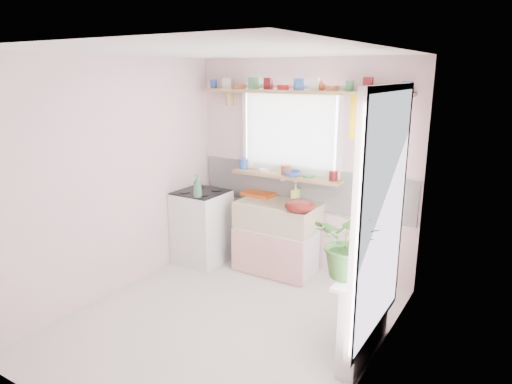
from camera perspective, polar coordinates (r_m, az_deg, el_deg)
The scene contains 19 objects.
room at distance 4.49m, azimuth 9.20°, elevation 2.18°, with size 3.20×3.20×3.20m.
sink_unit at distance 5.47m, azimuth 2.70°, elevation -5.60°, with size 0.95×0.65×1.11m.
cooker at distance 5.77m, azimuth -6.78°, elevation -4.29°, with size 0.58×0.58×0.93m.
radiator_ledge at distance 4.05m, azimuth 13.47°, elevation -14.28°, with size 0.22×0.95×0.78m.
windowsill at distance 5.43m, azimuth 3.75°, elevation 2.01°, with size 1.40×0.22×0.04m, color tan.
pine_shelf at distance 5.22m, azimuth 5.36°, elevation 12.34°, with size 2.52×0.24×0.04m, color tan.
shelf_crockery at distance 5.23m, azimuth 5.20°, elevation 13.17°, with size 2.47×0.11×0.12m.
sill_crockery at distance 5.41m, azimuth 3.76°, elevation 2.81°, with size 1.35×0.11×0.12m.
dish_tray at distance 5.69m, azimuth 0.46°, elevation -0.16°, with size 0.40×0.30×0.04m, color #D24D12.
colander at distance 4.99m, azimuth 5.45°, elevation -1.73°, with size 0.33×0.33×0.15m, color #5A130F.
jade_plant at distance 3.60m, azimuth 11.65°, elevation -6.25°, with size 0.51×0.45×0.57m, color #396729.
fruit_bowl at distance 4.24m, azimuth 14.41°, elevation -6.77°, with size 0.29×0.29×0.07m, color silver.
herb_pot at distance 3.92m, azimuth 12.94°, elevation -7.55°, with size 0.10×0.07×0.19m, color #2B6026.
soap_bottle_sink at distance 5.44m, azimuth 4.95°, elevation -0.06°, with size 0.09×0.09×0.20m, color #DDF06A.
sill_cup at distance 5.74m, azimuth -0.83°, elevation 3.43°, with size 0.12×0.12×0.10m, color white.
sill_bowl at distance 5.31m, azimuth 4.55°, elevation 2.29°, with size 0.20×0.20×0.06m, color #3557AC.
shelf_vase at distance 5.17m, azimuth 8.08°, elevation 13.22°, with size 0.13×0.13×0.14m, color #B15836.
cooker_bottle at distance 5.36m, azimuth -7.33°, elevation 0.77°, with size 0.10×0.10×0.27m, color #3B764B.
fruit at distance 4.23m, azimuth 14.56°, elevation -6.01°, with size 0.20×0.14×0.10m.
Camera 1 is at (2.33, -3.20, 2.33)m, focal length 32.00 mm.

